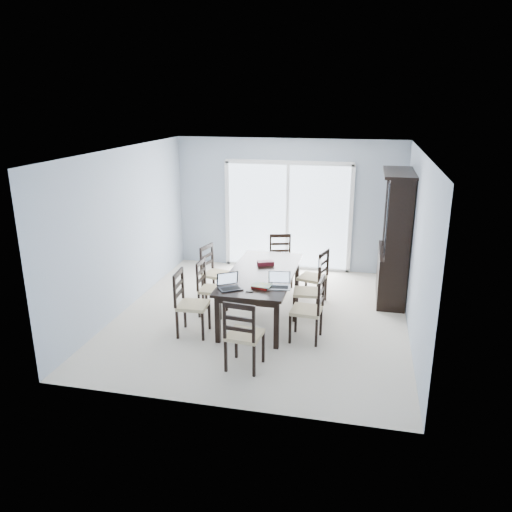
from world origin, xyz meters
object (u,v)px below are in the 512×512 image
object	(u,v)px
chair_end_near	(242,328)
cell_phone	(249,291)
chair_left_near	(186,296)
chair_left_mid	(207,282)
chair_left_far	(212,266)
dining_table	(262,277)
laptop_dark	(230,286)
chair_right_mid	(313,285)
hot_tub	(252,233)
chair_end_far	(281,254)
game_box	(266,263)
laptop_silver	(279,284)
chair_right_near	(313,302)
china_hutch	(395,239)
chair_right_far	(317,271)

from	to	relation	value
chair_end_near	cell_phone	xyz separation A→B (m)	(-0.10, 0.82, 0.17)
chair_left_near	chair_left_mid	size ratio (longest dim) A/B	1.08
chair_left_near	cell_phone	size ratio (longest dim) A/B	10.88
chair_left_far	chair_left_mid	bearing A→B (deg)	24.96
dining_table	cell_phone	bearing A→B (deg)	-89.73
dining_table	laptop_dark	world-z (taller)	laptop_dark
chair_right_mid	hot_tub	world-z (taller)	chair_right_mid
chair_end_far	laptop_dark	size ratio (longest dim) A/B	2.78
chair_left_near	game_box	size ratio (longest dim) A/B	4.26
chair_right_mid	laptop_silver	xyz separation A→B (m)	(-0.40, -0.74, 0.24)
chair_left_mid	chair_right_near	distance (m)	1.83
chair_left_near	dining_table	bearing A→B (deg)	127.71
china_hutch	chair_right_mid	world-z (taller)	china_hutch
chair_end_near	cell_phone	bearing A→B (deg)	102.83
chair_right_near	chair_right_mid	xyz separation A→B (m)	(-0.09, 0.76, -0.02)
chair_right_near	laptop_silver	world-z (taller)	chair_right_near
china_hutch	chair_left_near	world-z (taller)	china_hutch
chair_right_mid	chair_right_near	bearing A→B (deg)	-177.24
chair_right_mid	laptop_dark	distance (m)	1.44
chair_left_mid	chair_right_mid	bearing A→B (deg)	97.27
chair_end_far	chair_left_far	bearing A→B (deg)	26.74
chair_left_mid	chair_right_mid	size ratio (longest dim) A/B	0.97
game_box	hot_tub	world-z (taller)	hot_tub
cell_phone	chair_end_far	bearing A→B (deg)	83.57
chair_right_mid	chair_end_far	bearing A→B (deg)	23.53
china_hutch	chair_right_near	world-z (taller)	china_hutch
game_box	laptop_dark	bearing A→B (deg)	-103.07
china_hutch	hot_tub	world-z (taller)	china_hutch
chair_right_near	chair_right_mid	size ratio (longest dim) A/B	1.04
chair_end_near	chair_end_far	world-z (taller)	chair_end_near
chair_left_mid	hot_tub	xyz separation A→B (m)	(-0.07, 3.48, -0.10)
chair_left_mid	chair_left_far	bearing A→B (deg)	-168.50
chair_left_far	hot_tub	size ratio (longest dim) A/B	0.62
china_hutch	game_box	xyz separation A→B (m)	(-2.03, -0.90, -0.29)
chair_end_near	cell_phone	distance (m)	0.85
chair_left_far	chair_right_far	xyz separation A→B (m)	(1.79, 0.12, 0.00)
chair_left_far	laptop_silver	world-z (taller)	chair_left_far
chair_left_mid	laptop_dark	xyz separation A→B (m)	(0.59, -0.74, 0.26)
chair_left_mid	chair_left_far	distance (m)	0.70
game_box	chair_left_far	bearing A→B (deg)	164.85
chair_left_mid	laptop_dark	size ratio (longest dim) A/B	2.68
chair_left_near	chair_left_far	size ratio (longest dim) A/B	1.04
chair_right_far	laptop_silver	distance (m)	1.43
chair_left_mid	cell_phone	distance (m)	1.18
chair_left_mid	game_box	xyz separation A→B (m)	(0.86, 0.42, 0.24)
chair_right_far	hot_tub	size ratio (longest dim) A/B	0.62
chair_right_near	chair_right_mid	world-z (taller)	chair_right_near
chair_end_near	cell_phone	size ratio (longest dim) A/B	10.87
china_hutch	chair_right_mid	size ratio (longest dim) A/B	2.07
chair_left_near	chair_end_far	xyz separation A→B (m)	(0.97, 2.39, -0.02)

